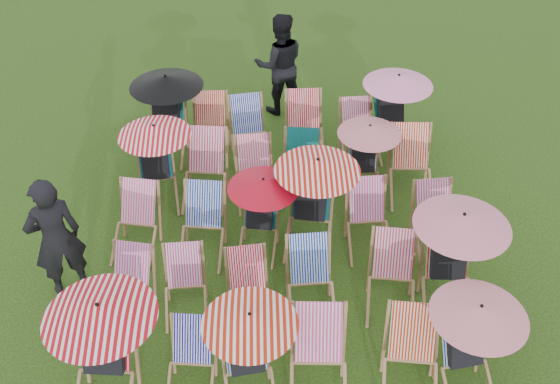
{
  "coord_description": "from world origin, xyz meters",
  "views": [
    {
      "loc": [
        -0.26,
        -6.32,
        6.37
      ],
      "look_at": [
        -0.07,
        0.19,
        0.9
      ],
      "focal_mm": 40.0,
      "sensor_mm": 36.0,
      "label": 1
    }
  ],
  "objects_px": {
    "deckchair_0": "(102,353)",
    "person_rear": "(280,64)",
    "deckchair_29": "(394,113)",
    "person_left": "(55,238)",
    "deckchair_5": "(471,348)"
  },
  "relations": [
    {
      "from": "deckchair_0",
      "to": "person_rear",
      "type": "distance_m",
      "value": 6.31
    },
    {
      "from": "deckchair_0",
      "to": "deckchair_29",
      "type": "xyz_separation_m",
      "value": [
        3.95,
        4.67,
        -0.04
      ]
    },
    {
      "from": "person_left",
      "to": "person_rear",
      "type": "xyz_separation_m",
      "value": [
        2.94,
        4.33,
        0.03
      ]
    },
    {
      "from": "deckchair_29",
      "to": "person_left",
      "type": "height_order",
      "value": "person_left"
    },
    {
      "from": "deckchair_29",
      "to": "person_left",
      "type": "distance_m",
      "value": 5.69
    },
    {
      "from": "deckchair_5",
      "to": "deckchair_0",
      "type": "bearing_deg",
      "value": 170.02
    },
    {
      "from": "deckchair_0",
      "to": "person_left",
      "type": "bearing_deg",
      "value": 122.56
    },
    {
      "from": "deckchair_0",
      "to": "deckchair_5",
      "type": "xyz_separation_m",
      "value": [
        4.01,
        0.01,
        -0.09
      ]
    },
    {
      "from": "person_left",
      "to": "deckchair_5",
      "type": "bearing_deg",
      "value": 130.58
    },
    {
      "from": "deckchair_0",
      "to": "deckchair_5",
      "type": "relative_size",
      "value": 1.14
    },
    {
      "from": "deckchair_29",
      "to": "person_rear",
      "type": "height_order",
      "value": "person_rear"
    },
    {
      "from": "deckchair_5",
      "to": "person_rear",
      "type": "distance_m",
      "value": 6.26
    },
    {
      "from": "deckchair_5",
      "to": "deckchair_29",
      "type": "xyz_separation_m",
      "value": [
        -0.06,
        4.66,
        0.06
      ]
    },
    {
      "from": "deckchair_0",
      "to": "deckchair_5",
      "type": "distance_m",
      "value": 4.01
    },
    {
      "from": "deckchair_5",
      "to": "person_rear",
      "type": "relative_size",
      "value": 0.66
    }
  ]
}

